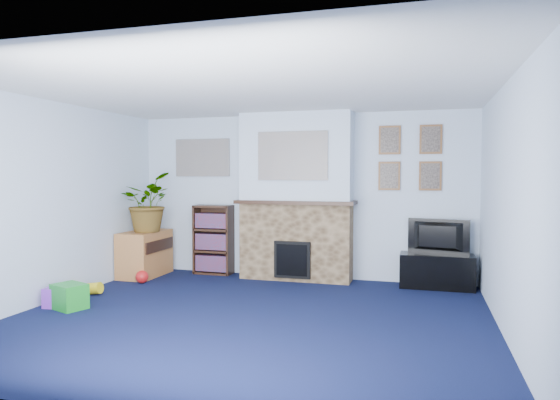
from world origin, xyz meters
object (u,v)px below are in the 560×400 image
(television, at_px, (437,237))
(bookshelf, at_px, (214,241))
(tv_stand, at_px, (437,271))
(sideboard, at_px, (145,253))

(television, relative_size, bookshelf, 0.77)
(tv_stand, distance_m, bookshelf, 3.28)
(bookshelf, bearing_deg, television, -0.99)
(television, bearing_deg, bookshelf, 10.53)
(tv_stand, bearing_deg, television, 90.00)
(television, bearing_deg, sideboard, 16.75)
(bookshelf, bearing_deg, tv_stand, -1.34)
(tv_stand, bearing_deg, bookshelf, 178.66)
(bookshelf, xyz_separation_m, sideboard, (-0.92, -0.44, -0.15))
(bookshelf, distance_m, sideboard, 1.03)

